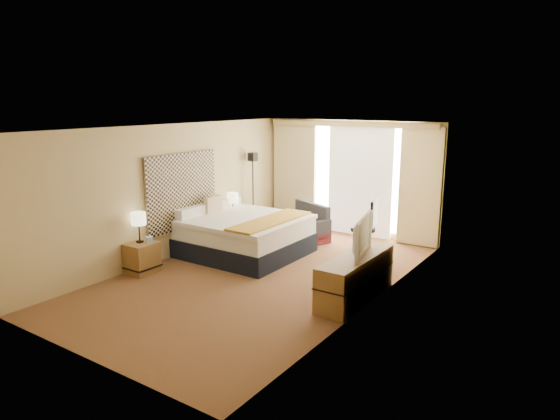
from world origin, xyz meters
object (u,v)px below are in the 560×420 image
Objects in this scene: nightstand_left at (142,258)px; television at (357,235)px; floor_lamp at (253,176)px; lamp_left at (139,219)px; loveseat at (304,227)px; nightstand_right at (231,229)px; media_dresser at (356,277)px; bed at (243,234)px; lamp_right at (233,198)px; desk_chair at (366,231)px.

television is (3.65, 1.15, 0.72)m from nightstand_left.
floor_lamp is at bearing 45.69° from television.
lamp_left is at bearing 93.62° from television.
floor_lamp is 4.30m from television.
floor_lamp reaches higher than loveseat.
nightstand_right is at bearing 56.27° from television.
loveseat is at bearing 39.91° from nightstand_right.
loveseat is 0.76× the size of floor_lamp.
nightstand_left is 0.39× the size of loveseat.
media_dresser is 3.01m from bed.
floor_lamp is (-0.03, 0.85, 1.05)m from nightstand_right.
nightstand_left is 0.70m from lamp_left.
lamp_right is at bearing -85.23° from floor_lamp.
loveseat reaches higher than media_dresser.
bed is 1.20× the size of floor_lamp.
desk_chair is (-0.80, 2.11, 0.16)m from media_dresser.
floor_lamp is at bearing 120.03° from bed.
media_dresser is at bearing -31.66° from floor_lamp.
television is (3.61, -1.37, 0.04)m from lamp_right.
desk_chair reaches higher than media_dresser.
nightstand_right is 0.39× the size of loveseat.
nightstand_left is 3.74m from loveseat.
lamp_right is (-1.20, -1.00, 0.69)m from loveseat.
loveseat is (1.23, 3.53, -0.01)m from nightstand_left.
lamp_left is at bearing -164.58° from media_dresser.
floor_lamp is 0.90m from lamp_right.
media_dresser is 1.57× the size of desk_chair.
loveseat is at bearing 70.73° from nightstand_left.
television is at bearing 115.70° from media_dresser.
lamp_left reaches higher than nightstand_left.
lamp_right reaches higher than nightstand_right.
nightstand_left is 3.85m from media_dresser.
loveseat is 3.47m from television.
media_dresser is at bearing -167.78° from television.
media_dresser is at bearing -21.98° from lamp_right.
nightstand_right is 1.01m from bed.
floor_lamp is at bearing 94.77° from lamp_right.
bed is 4.30× the size of lamp_right.
bed is at bearing 61.80° from television.
bed reaches higher than nightstand_right.
loveseat is at bearing 8.22° from floor_lamp.
media_dresser is 0.96× the size of floor_lamp.
media_dresser is (3.70, 1.05, 0.07)m from nightstand_left.
media_dresser is (3.70, -1.45, 0.07)m from nightstand_right.
desk_chair is at bearing 12.50° from lamp_right.
floor_lamp is at bearing -148.19° from loveseat.
floor_lamp is 1.63× the size of desk_chair.
nightstand_left is at bearing 94.06° from television.
bed reaches higher than media_dresser.
media_dresser is 3.94m from lamp_left.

